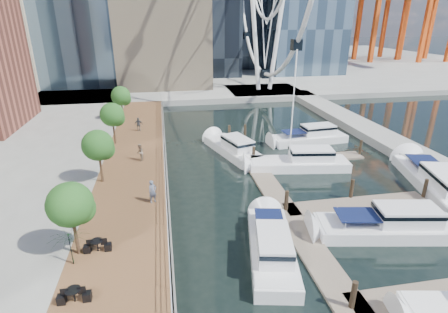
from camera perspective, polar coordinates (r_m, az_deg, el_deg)
ground at (r=21.01m, az=9.55°, el=-20.64°), size 520.00×520.00×0.00m
boardwalk at (r=32.59m, az=-14.67°, el=-3.67°), size 6.00×60.00×1.00m
seawall at (r=32.44m, az=-9.39°, el=-3.34°), size 0.25×60.00×1.00m
land_far at (r=117.42m, az=-7.43°, el=14.83°), size 200.00×114.00×1.00m
breakwater at (r=45.20m, az=25.48°, el=2.04°), size 4.00×60.00×1.00m
pier at (r=70.71m, az=6.52°, el=10.45°), size 14.00×12.00×1.00m
railing at (r=32.03m, az=-9.67°, el=-1.69°), size 0.10×60.00×1.05m
floating_docks at (r=31.21m, az=17.50°, el=-5.17°), size 16.00×34.00×2.60m
street_trees at (r=30.61m, az=-19.92°, el=1.72°), size 2.60×42.60×4.60m
yacht_foreground at (r=27.44m, az=24.95°, el=-11.41°), size 11.05×4.69×2.15m
pedestrian_near at (r=26.95m, az=-11.59°, el=-5.62°), size 0.78×0.70×1.79m
pedestrian_mid at (r=35.01m, az=-13.57°, el=0.63°), size 0.76×0.92×1.70m
pedestrian_far at (r=44.54m, az=-13.75°, el=5.13°), size 1.04×0.52×1.72m
moored_yachts at (r=34.41m, az=14.81°, el=-3.22°), size 22.69×32.32×11.50m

